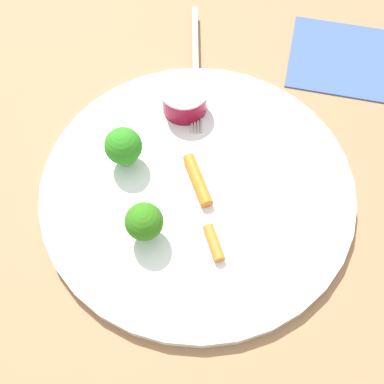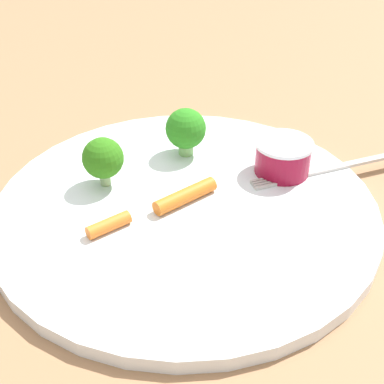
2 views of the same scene
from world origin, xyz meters
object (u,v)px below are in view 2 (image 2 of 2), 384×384
Objects in this scene: plate at (185,208)px; carrot_stick_1 at (110,227)px; broccoli_floret_0 at (186,129)px; carrot_stick_0 at (186,196)px; sauce_cup at (283,157)px; fork at (349,165)px; broccoli_floret_1 at (103,159)px.

carrot_stick_1 is (-0.00, 0.07, 0.01)m from plate.
broccoli_floret_0 reaches higher than carrot_stick_1.
plate is at bearing 62.20° from carrot_stick_0.
carrot_stick_0 is (-0.07, 0.04, -0.02)m from broccoli_floret_0.
sauce_cup is 1.12× the size of broccoli_floret_0.
fork is at bearing -130.81° from broccoli_floret_0.
carrot_stick_1 is at bearing 88.63° from sauce_cup.
broccoli_floret_0 reaches higher than sauce_cup.
broccoli_floret_1 is 0.76× the size of carrot_stick_0.
plate is 6.94× the size of broccoli_floret_0.
broccoli_floret_0 is at bearing -31.67° from carrot_stick_0.
broccoli_floret_1 is 1.24× the size of carrot_stick_1.
carrot_stick_0 is 0.29× the size of fork.
broccoli_floret_1 reaches higher than carrot_stick_1.
sauce_cup is at bearing -94.07° from plate.
broccoli_floret_0 reaches higher than fork.
plate is 0.08m from broccoli_floret_1.
broccoli_floret_1 is at bearing 65.36° from fork.
sauce_cup is 0.10m from carrot_stick_0.
fork is at bearing -97.50° from carrot_stick_1.
sauce_cup is (-0.01, -0.10, 0.02)m from plate.
broccoli_floret_0 reaches higher than carrot_stick_0.
sauce_cup is 0.88× the size of carrot_stick_0.
sauce_cup reaches higher than plate.
broccoli_floret_1 is at bearing -21.38° from carrot_stick_1.
sauce_cup reaches higher than carrot_stick_1.
sauce_cup is at bearing -93.91° from carrot_stick_0.
carrot_stick_0 is (-0.00, -0.00, 0.01)m from plate.
plate is 0.07m from carrot_stick_1.
carrot_stick_0 is 0.07m from carrot_stick_1.
carrot_stick_0 is at bearing 78.26° from fork.
plate is 5.43× the size of carrot_stick_0.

